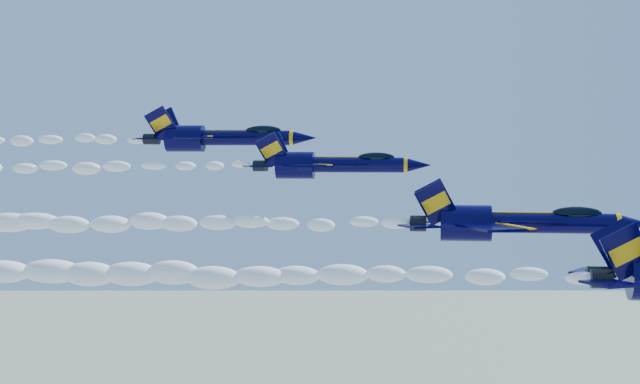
# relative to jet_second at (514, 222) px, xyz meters

# --- Properties ---
(smoke_trail_jet_lead) EXTENTS (57.39, 2.40, 2.16)m
(smoke_trail_jet_lead) POSITION_rel_jet_second_xyz_m (-24.97, -10.69, -2.84)
(smoke_trail_jet_lead) COLOR white
(jet_second) EXTENTS (17.66, 14.49, 6.56)m
(jet_second) POSITION_rel_jet_second_xyz_m (0.00, 0.00, 0.00)
(jet_second) COLOR black
(smoke_trail_jet_second) EXTENTS (57.39, 2.25, 2.03)m
(smoke_trail_jet_second) POSITION_rel_jet_second_xyz_m (-36.24, -0.00, -0.47)
(smoke_trail_jet_second) COLOR white
(jet_third) EXTENTS (14.99, 12.30, 5.57)m
(jet_third) POSITION_rel_jet_second_xyz_m (-14.55, 7.54, 4.16)
(jet_third) COLOR black
(jet_fourth) EXTENTS (16.32, 13.39, 6.06)m
(jet_fourth) POSITION_rel_jet_second_xyz_m (-25.86, 14.63, 6.56)
(jet_fourth) COLOR black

